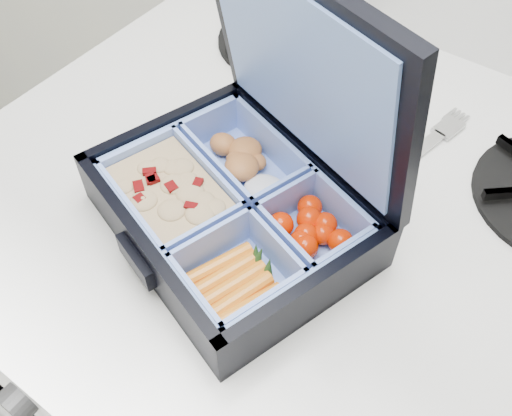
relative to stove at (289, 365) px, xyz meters
The scene contains 4 objects.
stove is the anchor object (origin of this frame).
bento_box 0.51m from the stove, 98.03° to the right, with size 0.23×0.18×0.05m, color black, non-canonical shape.
burner_grate_rear 0.53m from the stove, 131.31° to the left, with size 0.16×0.16×0.02m, color black.
fork 0.48m from the stove, 28.46° to the left, with size 0.03×0.19×0.01m, color #A6A6A6, non-canonical shape.
Camera 1 is at (-0.11, 1.32, 1.36)m, focal length 40.00 mm.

